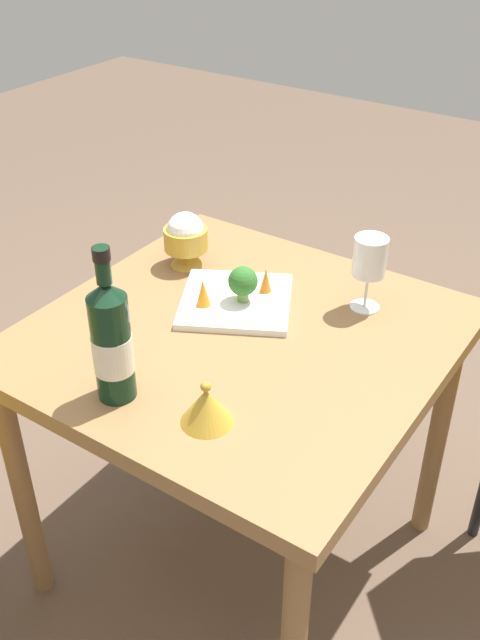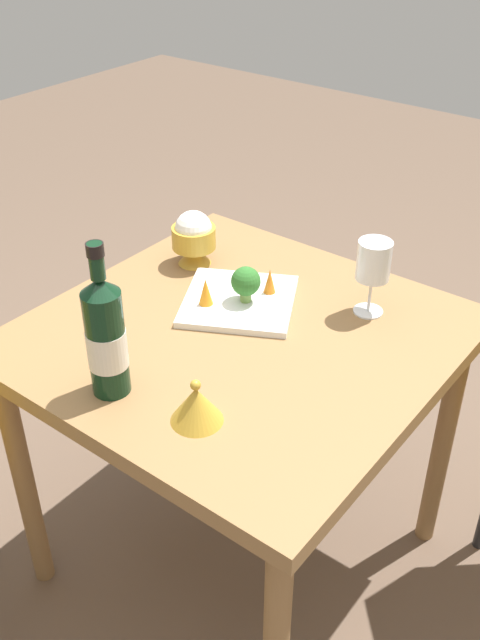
# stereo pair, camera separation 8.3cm
# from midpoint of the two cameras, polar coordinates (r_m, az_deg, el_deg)

# --- Properties ---
(ground_plane) EXTENTS (8.00, 8.00, 0.00)m
(ground_plane) POSITION_cam_midpoint_polar(r_m,az_deg,el_deg) (2.10, -1.19, -17.88)
(ground_plane) COLOR brown
(dining_table) EXTENTS (0.86, 0.86, 0.74)m
(dining_table) POSITION_cam_midpoint_polar(r_m,az_deg,el_deg) (1.64, -1.45, -3.53)
(dining_table) COLOR olive
(dining_table) RESTS_ON ground_plane
(wine_bottle) EXTENTS (0.08, 0.08, 0.32)m
(wine_bottle) POSITION_cam_midpoint_polar(r_m,az_deg,el_deg) (1.37, -11.80, -1.68)
(wine_bottle) COLOR black
(wine_bottle) RESTS_ON dining_table
(wine_glass) EXTENTS (0.08, 0.08, 0.18)m
(wine_glass) POSITION_cam_midpoint_polar(r_m,az_deg,el_deg) (1.62, 8.74, 4.80)
(wine_glass) COLOR white
(wine_glass) RESTS_ON dining_table
(rice_bowl) EXTENTS (0.11, 0.11, 0.14)m
(rice_bowl) POSITION_cam_midpoint_polar(r_m,az_deg,el_deg) (1.82, -5.61, 6.40)
(rice_bowl) COLOR gold
(rice_bowl) RESTS_ON dining_table
(rice_bowl_lid) EXTENTS (0.10, 0.10, 0.09)m
(rice_bowl_lid) POSITION_cam_midpoint_polar(r_m,az_deg,el_deg) (1.33, -4.46, -6.80)
(rice_bowl_lid) COLOR gold
(rice_bowl_lid) RESTS_ON dining_table
(serving_plate) EXTENTS (0.34, 0.34, 0.02)m
(serving_plate) POSITION_cam_midpoint_polar(r_m,az_deg,el_deg) (1.68, -1.74, 1.48)
(serving_plate) COLOR white
(serving_plate) RESTS_ON dining_table
(broccoli_floret) EXTENTS (0.07, 0.07, 0.09)m
(broccoli_floret) POSITION_cam_midpoint_polar(r_m,az_deg,el_deg) (1.64, -1.22, 2.99)
(broccoli_floret) COLOR #729E4C
(broccoli_floret) RESTS_ON serving_plate
(carrot_garnish_left) EXTENTS (0.03, 0.03, 0.06)m
(carrot_garnish_left) POSITION_cam_midpoint_polar(r_m,az_deg,el_deg) (1.68, 0.63, 3.14)
(carrot_garnish_left) COLOR orange
(carrot_garnish_left) RESTS_ON serving_plate
(carrot_garnish_right) EXTENTS (0.03, 0.03, 0.06)m
(carrot_garnish_right) POSITION_cam_midpoint_polar(r_m,az_deg,el_deg) (1.64, -4.37, 2.14)
(carrot_garnish_right) COLOR orange
(carrot_garnish_right) RESTS_ON serving_plate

